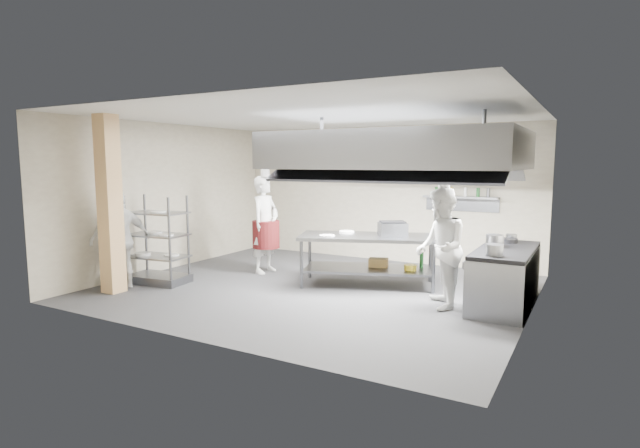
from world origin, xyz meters
The scene contains 23 objects.
floor centered at (0.00, 0.00, 0.00)m, with size 7.00×7.00×0.00m, color #28282A.
ceiling centered at (0.00, 0.00, 3.00)m, with size 7.00×7.00×0.00m, color silver.
wall_back centered at (0.00, 3.00, 1.50)m, with size 7.00×7.00×0.00m, color #A0957F.
wall_left centered at (-3.50, 0.00, 1.50)m, with size 6.00×6.00×0.00m, color #A0957F.
wall_right centered at (3.50, 0.00, 1.50)m, with size 6.00×6.00×0.00m, color #A0957F.
column centered at (-2.90, -1.90, 1.50)m, with size 0.30×0.30×3.00m, color tan.
exhaust_hood centered at (1.30, 0.40, 2.40)m, with size 4.00×2.50×0.60m, color slate.
hood_strip_a centered at (0.40, 0.40, 2.08)m, with size 1.60×0.12×0.04m, color white.
hood_strip_b centered at (2.20, 0.40, 2.08)m, with size 1.60×0.12×0.04m, color white.
wall_shelf centered at (1.80, 2.84, 1.50)m, with size 1.50×0.28×0.04m, color slate.
island centered at (0.70, 0.67, 0.46)m, with size 2.43×1.01×0.91m, color gray, non-canonical shape.
island_worktop centered at (0.70, 0.67, 0.88)m, with size 2.43×1.01×0.06m, color slate.
island_undershelf centered at (0.70, 0.67, 0.30)m, with size 2.24×0.91×0.04m, color slate.
pass_rack centered at (-2.74, -1.05, 0.80)m, with size 1.07×0.63×1.61m, color slate, non-canonical shape.
cooking_range centered at (3.08, 0.50, 0.42)m, with size 0.80×2.00×0.84m, color slate.
range_top centered at (3.08, 0.50, 0.87)m, with size 0.78×1.96×0.06m, color black.
chef_head centered at (-1.52, 0.64, 0.97)m, with size 0.71×0.46×1.94m, color silver.
chef_line centered at (2.23, -0.09, 0.92)m, with size 0.90×0.70×1.84m, color white.
chef_plating centered at (-3.00, -1.64, 0.87)m, with size 1.02×0.43×1.74m, color white.
griddle centered at (1.11, 0.83, 1.03)m, with size 0.48×0.37×0.23m, color slate.
wicker_basket centered at (0.84, 0.84, 0.40)m, with size 0.35×0.24×0.15m, color brown.
stockpot centered at (2.89, 0.59, 0.99)m, with size 0.27×0.27×0.19m, color gray.
plate_stack centered at (-2.74, -1.05, 0.52)m, with size 0.28×0.28×0.05m, color silver.
Camera 1 is at (4.26, -7.47, 2.21)m, focal length 28.00 mm.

